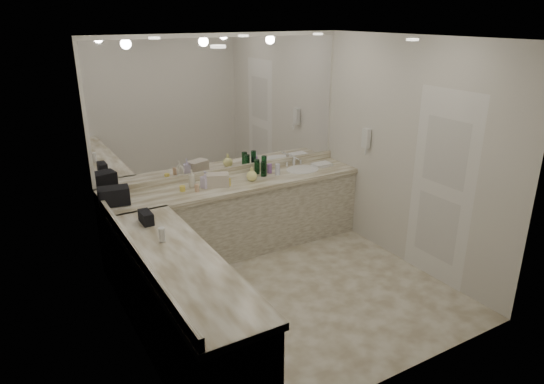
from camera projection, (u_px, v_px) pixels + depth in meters
floor at (289, 293)px, 5.17m from camera, size 3.20×3.20×0.00m
ceiling at (293, 38)px, 4.27m from camera, size 3.20×3.20×0.00m
wall_back at (225, 144)px, 5.93m from camera, size 3.20×0.02×2.60m
wall_left at (126, 209)px, 3.96m from camera, size 0.02×3.00×2.60m
wall_right at (410, 155)px, 5.48m from camera, size 0.02×3.00×2.60m
vanity_back_base at (238, 218)px, 5.99m from camera, size 3.20×0.60×0.84m
vanity_back_top at (237, 184)px, 5.83m from camera, size 3.20×0.64×0.06m
vanity_left_base at (181, 309)px, 4.16m from camera, size 0.60×2.40×0.84m
vanity_left_top at (179, 262)px, 4.01m from camera, size 0.64×2.42×0.06m
backsplash_back at (227, 172)px, 6.04m from camera, size 3.20×0.04×0.10m
backsplash_left at (133, 247)px, 4.09m from camera, size 0.04×3.00×0.10m
mirror_back at (224, 106)px, 5.76m from camera, size 3.12×0.01×1.55m
mirror_left at (121, 153)px, 3.80m from camera, size 0.01×2.92×1.55m
sink at (302, 170)px, 6.28m from camera, size 0.44×0.44×0.03m
faucet at (294, 161)px, 6.43m from camera, size 0.24×0.16×0.14m
wall_phone at (366, 138)px, 6.01m from camera, size 0.06×0.10×0.24m
door at (441, 189)px, 5.16m from camera, size 0.02×0.82×2.10m
black_toiletry_bag at (114, 197)px, 5.10m from camera, size 0.34×0.25×0.18m
black_bag_spill at (146, 218)px, 4.66m from camera, size 0.10×0.21×0.12m
cream_cosmetic_case at (218, 180)px, 5.66m from camera, size 0.30×0.25×0.15m
hand_towel at (322, 165)px, 6.42m from camera, size 0.24×0.16×0.04m
lotion_left at (162, 235)px, 4.28m from camera, size 0.06×0.06×0.13m
soap_bottle_a at (192, 179)px, 5.62m from camera, size 0.10×0.10×0.21m
soap_bottle_b at (205, 180)px, 5.60m from camera, size 0.11×0.11×0.20m
soap_bottle_c at (252, 174)px, 5.85m from camera, size 0.17×0.17×0.17m
green_bottle_0 at (257, 167)px, 6.10m from camera, size 0.07×0.07×0.18m
green_bottle_1 at (264, 164)px, 6.13m from camera, size 0.07×0.07×0.22m
green_bottle_2 at (264, 169)px, 6.01m from camera, size 0.07×0.07×0.18m
amenity_bottle_0 at (229, 182)px, 5.69m from camera, size 0.05×0.05×0.09m
amenity_bottle_1 at (182, 189)px, 5.52m from camera, size 0.07×0.07×0.06m
amenity_bottle_2 at (197, 188)px, 5.49m from camera, size 0.05×0.05×0.09m
amenity_bottle_3 at (270, 168)px, 6.13m from camera, size 0.06×0.06×0.12m
amenity_bottle_4 at (278, 169)px, 6.06m from camera, size 0.06×0.06×0.14m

